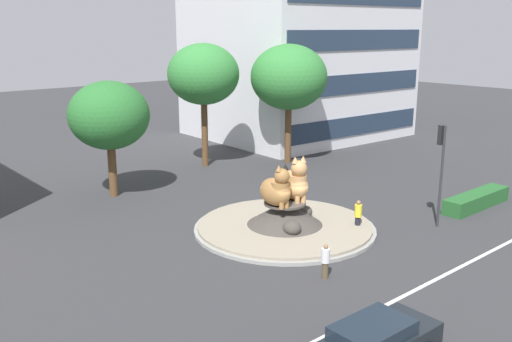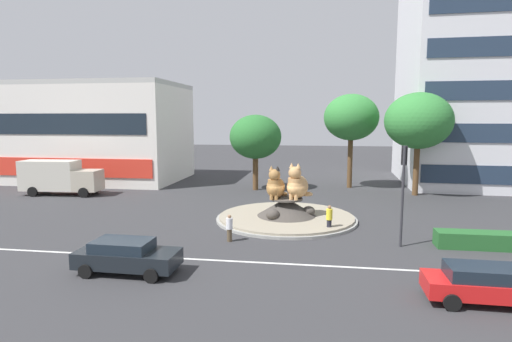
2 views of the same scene
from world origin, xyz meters
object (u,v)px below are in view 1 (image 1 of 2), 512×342
Objects in this scene: traffic_light_mast at (441,157)px; broadleaf_tree_behind_island at (203,75)px; cat_statue_tabby at (277,190)px; second_tree_near_tower at (109,116)px; third_tree_left at (289,77)px; pedestrian_yellow_shirt at (358,215)px; pedestrian_white_shirt at (325,261)px; sedan_on_far_lane at (375,342)px; cat_statue_calico at (295,183)px.

traffic_light_mast is 19.98m from broadleaf_tree_behind_island.
cat_statue_tabby is 0.32× the size of second_tree_near_tower.
broadleaf_tree_behind_island is at bearing 16.71° from second_tree_near_tower.
cat_statue_tabby is 0.25× the size of third_tree_left.
third_tree_left is 17.18m from pedestrian_yellow_shirt.
broadleaf_tree_behind_island is 9.93m from second_tree_near_tower.
pedestrian_white_shirt is at bearing 103.20° from traffic_light_mast.
cat_statue_tabby is 4.68m from pedestrian_yellow_shirt.
pedestrian_yellow_shirt is at bearing 42.91° from sedan_on_far_lane.
pedestrian_white_shirt is (-13.94, -16.77, -6.00)m from third_tree_left.
broadleaf_tree_behind_island reaches higher than traffic_light_mast.
pedestrian_white_shirt is (-3.59, -5.56, -1.66)m from cat_statue_calico.
third_tree_left is at bearing 52.90° from sedan_on_far_lane.
third_tree_left is at bearing -142.60° from pedestrian_white_shirt.
cat_statue_calico reaches higher than pedestrian_yellow_shirt.
second_tree_near_tower is (-9.34, -2.80, -1.89)m from broadleaf_tree_behind_island.
cat_statue_calico is 0.34× the size of second_tree_near_tower.
traffic_light_mast is (7.50, -4.85, 1.46)m from cat_statue_tabby.
second_tree_near_tower is 18.00m from pedestrian_white_shirt.
second_tree_near_tower is 15.14m from third_tree_left.
traffic_light_mast is (6.02, -5.01, 1.39)m from cat_statue_calico.
second_tree_near_tower reaches higher than cat_statue_calico.
cat_statue_calico is at bearing -13.43° from pedestrian_yellow_shirt.
sedan_on_far_lane is (-17.58, -22.25, -6.00)m from third_tree_left.
pedestrian_yellow_shirt is 6.43m from pedestrian_white_shirt.
traffic_light_mast is 0.75× the size of second_tree_near_tower.
cat_statue_tabby is 0.50× the size of sedan_on_far_lane.
broadleaf_tree_behind_island reaches higher than pedestrian_white_shirt.
second_tree_near_tower reaches higher than sedan_on_far_lane.
sedan_on_far_lane is (-7.23, -11.04, -1.67)m from cat_statue_calico.
broadleaf_tree_behind_island is at bearing 66.41° from sedan_on_far_lane.
third_tree_left reaches higher than sedan_on_far_lane.
third_tree_left is (15.04, -0.64, 1.59)m from second_tree_near_tower.
pedestrian_white_shirt is at bearing -112.16° from broadleaf_tree_behind_island.
pedestrian_yellow_shirt is at bearing 58.55° from cat_statue_tabby.
pedestrian_yellow_shirt is at bearing -98.17° from broadleaf_tree_behind_island.
traffic_light_mast is 14.87m from sedan_on_far_lane.
broadleaf_tree_behind_island is 5.61× the size of pedestrian_yellow_shirt.
cat_statue_calico is at bearing 99.49° from cat_statue_tabby.
third_tree_left is at bearing 153.88° from cat_statue_calico.
third_tree_left is at bearing -31.12° from broadleaf_tree_behind_island.
third_tree_left is 1.99× the size of sedan_on_far_lane.
cat_statue_tabby is 1.49× the size of pedestrian_white_shirt.
traffic_light_mast reaches higher than pedestrian_white_shirt.
broadleaf_tree_behind_island is 18.59m from pedestrian_yellow_shirt.
pedestrian_white_shirt is (-5.74, -2.88, -0.06)m from pedestrian_yellow_shirt.
broadleaf_tree_behind_island is 29.00m from sedan_on_far_lane.
traffic_light_mast is 3.31× the size of pedestrian_yellow_shirt.
traffic_light_mast is 10.09m from pedestrian_white_shirt.
pedestrian_white_shirt is (1.10, -17.41, -4.41)m from second_tree_near_tower.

